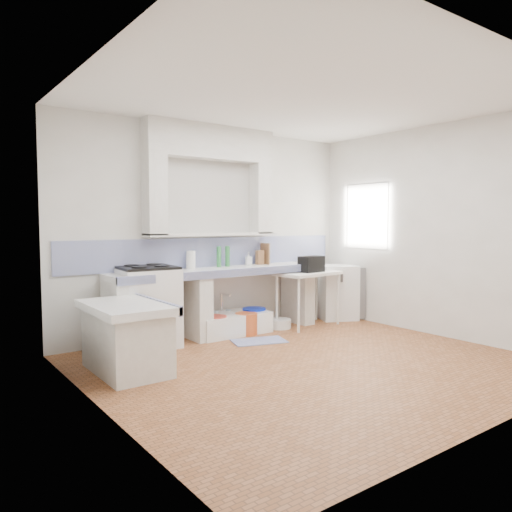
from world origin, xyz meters
TOP-DOWN VIEW (x-y plane):
  - floor at (0.00, 0.00)m, footprint 4.50×4.50m
  - ceiling at (0.00, 0.00)m, footprint 4.50×4.50m
  - wall_back at (0.00, 2.00)m, footprint 4.50×0.00m
  - wall_front at (0.00, -2.00)m, footprint 4.50×0.00m
  - wall_left at (-2.25, 0.00)m, footprint 0.00×4.50m
  - wall_right at (2.25, 0.00)m, footprint 0.00×4.50m
  - alcove_mass at (-0.10, 1.88)m, footprint 1.90×0.25m
  - window_frame at (2.42, 1.20)m, footprint 0.35×0.86m
  - lace_valance at (2.28, 1.20)m, footprint 0.01×0.84m
  - counter_slab at (-0.10, 1.70)m, footprint 3.00×0.60m
  - counter_lip at (-0.10, 1.42)m, footprint 3.00×0.04m
  - counter_pier_left at (-1.50, 1.70)m, footprint 0.20×0.55m
  - counter_pier_mid at (-0.45, 1.70)m, footprint 0.20×0.55m
  - counter_pier_right at (1.30, 1.70)m, footprint 0.20×0.55m
  - peninsula_top at (-1.70, 0.90)m, footprint 0.70×1.10m
  - peninsula_base at (-1.70, 0.90)m, footprint 0.60×1.00m
  - peninsula_lip at (-1.37, 0.90)m, footprint 0.04×1.10m
  - backsplash at (0.00, 1.99)m, footprint 4.27×0.03m
  - stove at (-1.11, 1.72)m, footprint 0.72×0.70m
  - sink at (0.07, 1.69)m, footprint 1.06×0.57m
  - side_table at (1.25, 1.42)m, footprint 0.99×0.61m
  - fridge at (1.99, 1.56)m, footprint 0.72×0.72m
  - bucket_red at (-0.24, 1.58)m, footprint 0.41×0.41m
  - bucket_orange at (0.23, 1.53)m, footprint 0.39×0.39m
  - bucket_blue at (0.46, 1.67)m, footprint 0.40×0.40m
  - basin_white at (0.83, 1.56)m, footprint 0.41×0.41m
  - water_bottle_a at (-0.05, 1.85)m, footprint 0.09×0.09m
  - water_bottle_b at (0.15, 1.85)m, footprint 0.08×0.08m
  - black_bag at (1.28, 1.38)m, footprint 0.38×0.24m
  - green_bottle_a at (-0.00, 1.85)m, footprint 0.07×0.07m
  - green_bottle_b at (0.14, 1.85)m, footprint 0.08×0.08m
  - knife_block at (0.70, 1.85)m, footprint 0.11×0.09m
  - cutting_board at (0.79, 1.85)m, footprint 0.04×0.23m
  - paper_towel at (-0.44, 1.85)m, footprint 0.14×0.14m
  - soap_bottle at (0.50, 1.85)m, footprint 0.10×0.11m
  - rug at (0.12, 1.10)m, footprint 0.75×0.57m

SIDE VIEW (x-z plane):
  - floor at x=0.00m, z-range 0.00..0.00m
  - rug at x=0.12m, z-range 0.00..0.01m
  - basin_white at x=0.83m, z-range 0.00..0.13m
  - sink at x=0.07m, z-range 0.00..0.25m
  - bucket_orange at x=0.23m, z-range 0.00..0.29m
  - bucket_red at x=-0.24m, z-range 0.00..0.29m
  - water_bottle_b at x=0.15m, z-range 0.00..0.30m
  - water_bottle_a at x=-0.05m, z-range 0.00..0.30m
  - bucket_blue at x=0.46m, z-range 0.00..0.31m
  - peninsula_base at x=-1.70m, z-range 0.00..0.62m
  - side_table at x=1.25m, z-range 0.38..0.42m
  - counter_pier_left at x=-1.50m, z-range 0.00..0.82m
  - counter_pier_mid at x=-0.45m, z-range 0.00..0.82m
  - counter_pier_right at x=1.30m, z-range 0.00..0.82m
  - fridge at x=1.99m, z-range 0.00..0.84m
  - stove at x=-1.11m, z-range 0.00..0.95m
  - peninsula_top at x=-1.70m, z-range 0.62..0.70m
  - peninsula_lip at x=-1.37m, z-range 0.61..0.71m
  - counter_slab at x=-0.10m, z-range 0.82..0.90m
  - counter_lip at x=-0.10m, z-range 0.81..0.91m
  - black_bag at x=1.28m, z-range 0.79..1.02m
  - soap_bottle at x=0.50m, z-range 0.90..1.08m
  - knife_block at x=0.70m, z-range 0.90..1.11m
  - paper_towel at x=-0.44m, z-range 0.90..1.14m
  - green_bottle_b at x=0.14m, z-range 0.90..1.18m
  - green_bottle_a at x=0.00m, z-range 0.90..1.18m
  - cutting_board at x=0.79m, z-range 0.90..1.21m
  - backsplash at x=0.00m, z-range 0.90..1.30m
  - wall_back at x=0.00m, z-range -0.85..3.65m
  - wall_front at x=0.00m, z-range -0.85..3.65m
  - wall_left at x=-2.25m, z-range -0.85..3.65m
  - wall_right at x=2.25m, z-range -0.85..3.65m
  - window_frame at x=2.42m, z-range 1.07..2.13m
  - lace_valance at x=2.28m, z-range 1.86..2.10m
  - alcove_mass at x=-0.10m, z-range 2.35..2.80m
  - ceiling at x=0.00m, z-range 2.80..2.80m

